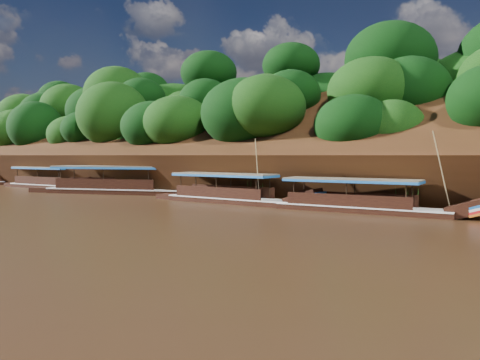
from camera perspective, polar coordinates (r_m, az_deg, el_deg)
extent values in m
plane|color=black|center=(30.57, -8.14, -4.03)|extent=(160.00, 160.00, 0.00)
cube|color=black|center=(43.54, 6.10, 2.70)|extent=(120.00, 16.12, 13.64)
cube|color=black|center=(52.72, 11.16, -1.09)|extent=(120.00, 24.00, 12.00)
ellipsoid|color=#0B3A09|center=(67.14, -23.13, 2.34)|extent=(16.00, 8.00, 6.00)
ellipsoid|color=#0B3A09|center=(67.40, -14.65, 7.42)|extent=(20.00, 10.00, 8.00)
ellipsoid|color=#0B3A09|center=(45.83, -1.14, 2.74)|extent=(18.00, 8.00, 6.40)
ellipsoid|color=#0B3A09|center=(50.14, 9.93, 9.25)|extent=(24.00, 11.00, 8.40)
cube|color=black|center=(31.80, 14.54, -3.82)|extent=(11.50, 2.57, 0.80)
cube|color=silver|center=(31.75, 14.54, -3.13)|extent=(11.50, 2.63, 0.09)
cube|color=black|center=(30.57, 26.19, -3.13)|extent=(2.77, 1.61, 1.56)
cube|color=#504738|center=(31.82, 13.36, 0.09)|extent=(9.04, 2.73, 0.11)
cube|color=#1B5FAF|center=(31.83, 13.35, -0.11)|extent=(9.04, 2.73, 0.16)
cylinder|color=tan|center=(30.14, 23.35, 1.13)|extent=(0.78, 1.81, 4.59)
cube|color=black|center=(36.68, -1.12, -2.82)|extent=(11.34, 2.28, 0.85)
cube|color=silver|center=(36.64, -1.12, -2.19)|extent=(11.34, 2.35, 0.09)
cube|color=black|center=(33.28, 7.76, -2.31)|extent=(2.71, 1.60, 1.59)
cube|color=#1B5FAF|center=(32.94, 8.85, -1.88)|extent=(1.42, 1.64, 0.58)
cube|color=red|center=(32.97, 8.85, -2.43)|extent=(1.42, 1.64, 0.58)
cube|color=#504738|center=(36.94, -2.01, 0.75)|extent=(8.89, 2.55, 0.11)
cube|color=#1B5FAF|center=(36.94, -2.01, 0.58)|extent=(8.89, 2.55, 0.17)
cylinder|color=tan|center=(34.43, 2.12, 1.34)|extent=(0.51, 1.33, 4.43)
cube|color=black|center=(46.99, -14.66, -1.63)|extent=(14.53, 6.89, 0.99)
cube|color=silver|center=(46.96, -14.66, -1.05)|extent=(14.55, 6.96, 0.11)
cube|color=black|center=(43.42, -5.31, -0.90)|extent=(3.81, 2.80, 1.95)
cube|color=#1B5FAF|center=(43.09, -4.19, -0.48)|extent=(2.29, 2.35, 0.73)
cube|color=red|center=(43.11, -4.18, -0.98)|extent=(2.29, 2.35, 0.73)
cube|color=#504738|center=(47.32, -15.65, 1.60)|extent=(11.66, 6.24, 0.13)
cube|color=#1B5FAF|center=(47.32, -15.65, 1.44)|extent=(11.66, 6.24, 0.20)
cylinder|color=tan|center=(44.60, -9.96, 2.05)|extent=(0.85, 1.57, 4.78)
cube|color=black|center=(57.32, -22.23, -0.93)|extent=(11.52, 2.63, 0.89)
cube|color=silver|center=(57.29, -22.24, -0.50)|extent=(11.52, 2.69, 0.10)
cube|color=black|center=(52.22, -18.08, -0.46)|extent=(2.79, 1.74, 1.64)
cube|color=#1B5FAF|center=(51.66, -17.57, -0.16)|extent=(1.48, 1.75, 0.59)
cube|color=red|center=(51.68, -17.56, -0.53)|extent=(1.48, 1.75, 0.59)
cube|color=#504738|center=(57.79, -22.69, 1.45)|extent=(9.05, 2.85, 0.12)
cube|color=#1B5FAF|center=(57.79, -22.69, 1.34)|extent=(9.05, 2.85, 0.18)
cube|color=black|center=(64.67, -23.21, 0.06)|extent=(3.02, 2.56, 1.56)
cube|color=#1B5FAF|center=(64.31, -22.69, 0.31)|extent=(1.93, 2.05, 0.56)
cube|color=red|center=(64.33, -22.69, 0.03)|extent=(1.93, 2.05, 0.56)
cone|color=#235816|center=(58.11, -21.96, -0.09)|extent=(1.50, 1.50, 1.58)
cone|color=#235816|center=(51.84, -17.89, -0.29)|extent=(1.50, 1.50, 1.72)
cone|color=#235816|center=(46.62, -12.82, -0.60)|extent=(1.50, 1.50, 1.69)
cone|color=#235816|center=(41.75, -5.44, -1.07)|extent=(1.50, 1.50, 1.52)
cone|color=#235816|center=(37.45, 2.03, -1.42)|extent=(1.50, 1.50, 1.66)
cone|color=#235816|center=(35.07, 12.60, -1.72)|extent=(1.50, 1.50, 1.75)
cone|color=#235816|center=(32.79, 19.67, -2.09)|extent=(1.50, 1.50, 1.83)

